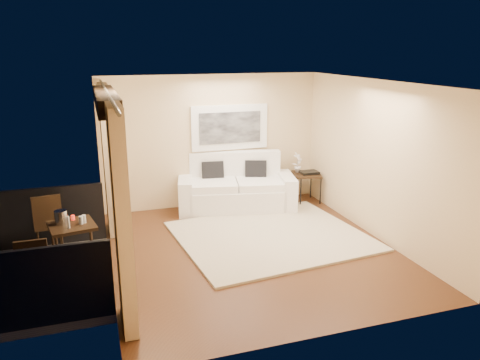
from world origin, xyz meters
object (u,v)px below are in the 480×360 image
orchid (298,162)px  bistro_table (72,230)px  balcony_chair_near (33,271)px  ice_bucket (61,217)px  side_table (306,176)px  sofa (236,189)px  balcony_chair_far (48,219)px

orchid → bistro_table: (-4.52, -2.01, -0.20)m
bistro_table → balcony_chair_near: balcony_chair_near is taller
balcony_chair_near → ice_bucket: 1.13m
side_table → ice_bucket: 5.14m
orchid → ice_bucket: orchid is taller
sofa → orchid: size_ratio=5.66×
side_table → balcony_chair_far: size_ratio=0.72×
orchid → balcony_chair_near: bearing=-149.1°
side_table → ice_bucket: (-4.80, -1.80, 0.26)m
balcony_chair_near → ice_bucket: bearing=73.3°
ice_bucket → balcony_chair_far: bearing=109.7°
side_table → orchid: 0.34m
sofa → bistro_table: sofa is taller
balcony_chair_far → balcony_chair_near: bearing=79.5°
side_table → bistro_table: (-4.67, -1.88, 0.08)m
balcony_chair_near → orchid: bearing=31.4°
balcony_chair_far → bistro_table: bearing=108.4°
bistro_table → side_table: bearing=21.9°
sofa → balcony_chair_near: 4.65m
ice_bucket → orchid: bearing=22.6°
sofa → balcony_chair_near: bearing=-128.7°
side_table → balcony_chair_far: 5.17m
balcony_chair_far → orchid: bearing=-174.0°
sofa → balcony_chair_near: size_ratio=2.76×
sofa → balcony_chair_near: (-3.59, -2.94, 0.12)m
orchid → balcony_chair_far: bearing=-165.8°
balcony_chair_far → balcony_chair_near: 1.74m
orchid → balcony_chair_far: orchid is taller
balcony_chair_far → sofa: bearing=-169.2°
balcony_chair_near → ice_bucket: ice_bucket is taller
orchid → balcony_chair_far: size_ratio=0.44×
orchid → bistro_table: size_ratio=0.60×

